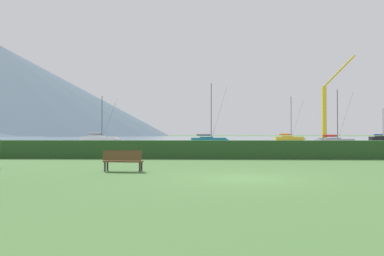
% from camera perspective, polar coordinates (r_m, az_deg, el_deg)
% --- Properties ---
extents(ground_plane, '(1000.00, 1000.00, 0.00)m').
position_cam_1_polar(ground_plane, '(13.88, 8.38, -7.83)').
color(ground_plane, '#477038').
extents(harbor_water, '(320.00, 246.00, 0.00)m').
position_cam_1_polar(harbor_water, '(150.71, 2.64, -1.59)').
color(harbor_water, '#8499A8').
rests_on(harbor_water, ground_plane).
extents(hedge_line, '(80.00, 1.20, 1.23)m').
position_cam_1_polar(hedge_line, '(24.76, 5.57, -3.38)').
color(hedge_line, '#284C23').
rests_on(hedge_line, ground_plane).
extents(sailboat_slip_0, '(8.28, 3.10, 9.51)m').
position_cam_1_polar(sailboat_slip_0, '(76.97, -14.30, -1.67)').
color(sailboat_slip_0, white).
rests_on(sailboat_slip_0, harbor_water).
extents(sailboat_slip_3, '(7.66, 2.32, 10.85)m').
position_cam_1_polar(sailboat_slip_3, '(91.79, 15.01, -1.56)').
color(sailboat_slip_3, gold).
rests_on(sailboat_slip_3, harbor_water).
extents(sailboat_slip_4, '(6.79, 2.77, 8.90)m').
position_cam_1_polar(sailboat_slip_4, '(63.16, 21.55, -1.89)').
color(sailboat_slip_4, '#9E9EA3').
rests_on(sailboat_slip_4, harbor_water).
extents(sailboat_slip_6, '(7.40, 2.96, 11.01)m').
position_cam_1_polar(sailboat_slip_6, '(66.71, 2.66, -1.85)').
color(sailboat_slip_6, '#19707A').
rests_on(sailboat_slip_6, harbor_water).
extents(sailboat_slip_7, '(7.09, 2.41, 8.72)m').
position_cam_1_polar(sailboat_slip_7, '(112.24, 27.61, -1.40)').
color(sailboat_slip_7, black).
rests_on(sailboat_slip_7, harbor_water).
extents(park_bench_under_tree, '(1.77, 0.62, 0.95)m').
position_cam_1_polar(park_bench_under_tree, '(16.37, -10.80, -4.90)').
color(park_bench_under_tree, brown).
rests_on(park_bench_under_tree, ground_plane).
extents(dock_crane, '(7.60, 2.00, 18.50)m').
position_cam_1_polar(dock_crane, '(82.17, 20.24, 1.81)').
color(dock_crane, '#333338').
rests_on(dock_crane, ground_plane).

